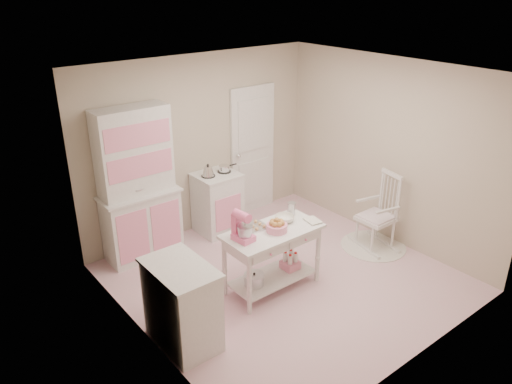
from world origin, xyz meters
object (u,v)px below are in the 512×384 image
base_cabinet (182,305)px  work_table (272,259)px  stove (217,203)px  hutch (138,185)px  stand_mixer (243,227)px  rocking_chair (377,211)px  bread_basket (277,228)px

base_cabinet → work_table: (1.37, 0.18, -0.06)m
stove → work_table: (-0.34, -1.66, -0.06)m
hutch → base_cabinet: 2.04m
hutch → stand_mixer: size_ratio=6.12×
rocking_chair → bread_basket: rocking_chair is taller
rocking_chair → bread_basket: 1.80m
base_cabinet → rocking_chair: size_ratio=0.84×
rocking_chair → stand_mixer: (-2.21, 0.15, 0.42)m
hutch → rocking_chair: bearing=-34.7°
stove → base_cabinet: bearing=-132.8°
bread_basket → rocking_chair: bearing=-2.6°
rocking_chair → work_table: (-1.79, 0.13, -0.15)m
rocking_chair → stand_mixer: size_ratio=3.24×
rocking_chair → work_table: 1.80m
stand_mixer → bread_basket: size_ratio=1.36×
hutch → work_table: bearing=-63.2°
bread_basket → work_table: bearing=111.8°
base_cabinet → work_table: size_ratio=0.77×
work_table → bread_basket: bearing=-68.2°
base_cabinet → work_table: bearing=7.5°
rocking_chair → stand_mixer: 2.26m
hutch → stand_mixer: hutch is taller
work_table → stove: bearing=78.5°
rocking_chair → stove: bearing=141.2°
base_cabinet → hutch: bearing=75.0°
work_table → stand_mixer: 0.71m
work_table → stand_mixer: (-0.42, 0.02, 0.57)m
base_cabinet → stand_mixer: 1.10m
base_cabinet → work_table: base_cabinet is taller
base_cabinet → rocking_chair: (3.16, 0.05, 0.09)m
rocking_chair → base_cabinet: bearing=-167.1°
bread_basket → stove: bearing=79.5°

